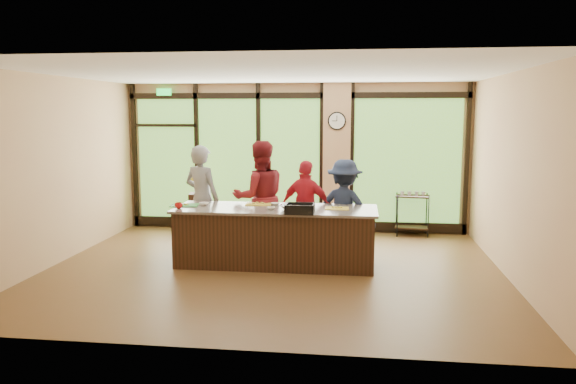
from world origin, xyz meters
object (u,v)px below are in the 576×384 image
(flower_stand, at_px, (200,214))
(bar_cart, at_px, (412,209))
(island_base, at_px, (276,237))
(cook_right, at_px, (344,208))
(cook_left, at_px, (202,198))
(roasting_pan, at_px, (300,211))

(flower_stand, relative_size, bar_cart, 0.93)
(island_base, relative_size, cook_right, 1.89)
(flower_stand, distance_m, bar_cart, 4.21)
(island_base, xyz_separation_m, cook_left, (-1.41, 0.74, 0.49))
(roasting_pan, bearing_deg, cook_left, 147.65)
(island_base, relative_size, bar_cart, 3.50)
(cook_right, bearing_deg, flower_stand, -9.77)
(cook_left, bearing_deg, bar_cart, -133.80)
(roasting_pan, distance_m, bar_cart, 3.50)
(cook_right, bearing_deg, island_base, 47.95)
(cook_left, relative_size, cook_right, 1.13)
(island_base, xyz_separation_m, roasting_pan, (0.44, -0.44, 0.52))
(cook_left, xyz_separation_m, bar_cart, (3.77, 1.71, -0.40))
(cook_right, bearing_deg, roasting_pan, 75.86)
(island_base, height_order, cook_left, cook_left)
(cook_left, bearing_deg, roasting_pan, 169.25)
(flower_stand, height_order, bar_cart, bar_cart)
(cook_left, relative_size, flower_stand, 2.25)
(flower_stand, bearing_deg, island_base, -59.36)
(island_base, distance_m, cook_left, 1.67)
(island_base, relative_size, cook_left, 1.67)
(cook_left, height_order, roasting_pan, cook_left)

